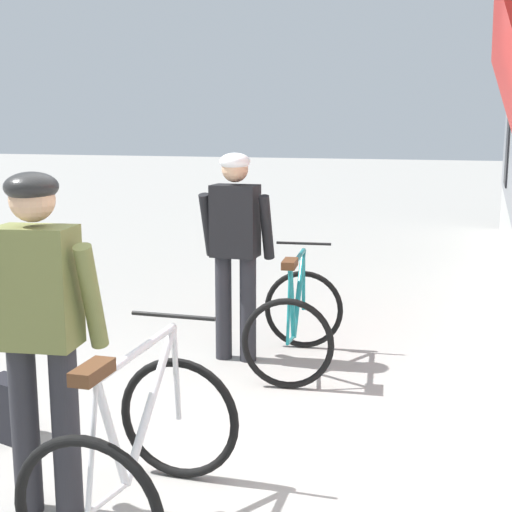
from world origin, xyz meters
TOP-DOWN VIEW (x-y plane):
  - ground_plane at (0.00, 0.00)m, footprint 80.00×80.00m
  - cyclist_near_in_olive at (-0.66, -0.58)m, footprint 0.64×0.37m
  - cyclist_far_in_dark at (-0.57, 2.01)m, footprint 0.61×0.31m
  - bicycle_near_silver at (-0.15, -0.55)m, footprint 0.75×1.10m
  - bicycle_far_teal at (-0.03, 1.98)m, footprint 0.84×1.15m
  - backpack_on_platform at (-1.42, 0.09)m, footprint 0.32×0.24m

SIDE VIEW (x-z plane):
  - ground_plane at x=0.00m, z-range 0.00..0.00m
  - backpack_on_platform at x=-1.42m, z-range 0.00..0.40m
  - bicycle_near_silver at x=-0.15m, z-range -0.09..0.89m
  - bicycle_far_teal at x=-0.03m, z-range -0.09..0.89m
  - cyclist_near_in_olive at x=-0.66m, z-range 0.17..1.94m
  - cyclist_far_in_dark at x=-0.57m, z-range 0.17..1.94m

